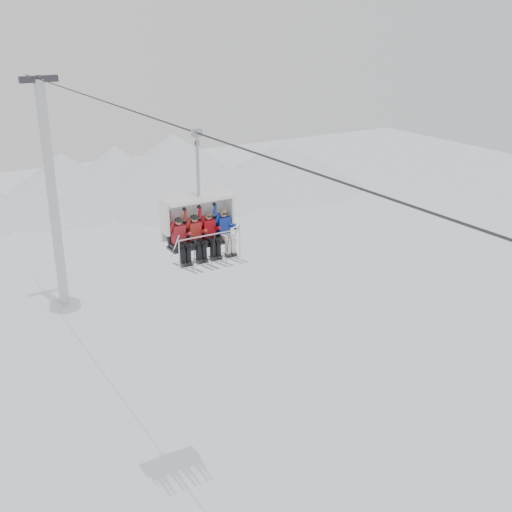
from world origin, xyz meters
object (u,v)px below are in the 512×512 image
skier_far_left (180,239)px  skier_center_right (210,233)px  lift_tower_right (55,216)px  skier_center_left (196,236)px  chairlift_carrier (198,218)px  skier_far_right (225,230)px

skier_far_left → skier_center_right: 1.02m
lift_tower_right → skier_center_left: size_ratio=7.99×
skier_far_left → skier_center_left: 0.53m
lift_tower_right → chairlift_carrier: size_ratio=3.38×
chairlift_carrier → skier_far_right: size_ratio=2.36×
skier_far_left → skier_center_right: same height
lift_tower_right → skier_center_right: bearing=-89.2°
skier_center_right → skier_far_right: size_ratio=1.00×
chairlift_carrier → skier_center_right: (0.27, -0.30, -0.46)m
skier_far_left → lift_tower_right: bearing=87.7°
lift_tower_right → chairlift_carrier: bearing=-90.0°
skier_center_left → skier_far_right: (1.02, 0.00, 0.00)m
chairlift_carrier → skier_center_left: 0.60m
chairlift_carrier → skier_far_left: 0.93m
chairlift_carrier → skier_center_right: chairlift_carrier is taller
skier_center_left → skier_far_right: bearing=0.0°
skier_far_left → skier_center_left: size_ratio=1.00×
skier_far_left → skier_center_right: size_ratio=1.00×
chairlift_carrier → skier_far_left: bearing=-158.0°
skier_center_right → skier_far_right: same height
lift_tower_right → chairlift_carrier: 19.16m
chairlift_carrier → lift_tower_right: bearing=90.0°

